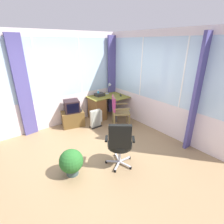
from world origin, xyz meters
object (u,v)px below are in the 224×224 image
space_heater (96,118)px  potted_plant (71,162)px  desk_lamp (110,87)px  paper_tray (100,95)px  wooden_armchair (117,108)px  office_chair (120,142)px  spray_bottle (98,93)px  tv_remote (121,95)px  tv_on_stand (73,115)px  desk (98,107)px

space_heater → potted_plant: (-1.47, -1.42, 0.01)m
space_heater → desk_lamp: bearing=31.6°
paper_tray → potted_plant: size_ratio=0.56×
wooden_armchair → potted_plant: wooden_armchair is taller
wooden_armchair → space_heater: wooden_armchair is taller
paper_tray → space_heater: (-0.52, -0.58, -0.51)m
desk_lamp → wooden_armchair: 1.08m
office_chair → spray_bottle: bearing=65.8°
desk_lamp → space_heater: 1.31m
tv_remote → potted_plant: tv_remote is taller
space_heater → potted_plant: bearing=-136.0°
wooden_armchair → tv_on_stand: bearing=140.7°
spray_bottle → desk_lamp: bearing=-8.1°
spray_bottle → paper_tray: bearing=-73.5°
desk → space_heater: 0.64m
desk_lamp → tv_on_stand: (-1.45, -0.07, -0.63)m
spray_bottle → potted_plant: (-1.97, -2.05, -0.56)m
tv_remote → spray_bottle: 0.75m
space_heater → tv_remote: bearing=8.8°
desk_lamp → desk: bearing=-170.5°
tv_remote → office_chair: office_chair is taller
desk → desk_lamp: (0.53, 0.09, 0.59)m
wooden_armchair → space_heater: 0.70m
desk_lamp → tv_on_stand: bearing=-177.1°
desk → spray_bottle: spray_bottle is taller
tv_remote → spray_bottle: (-0.58, 0.47, 0.09)m
tv_on_stand → tv_remote: bearing=-11.7°
potted_plant → tv_remote: bearing=31.8°
tv_remote → space_heater: size_ratio=0.27×
desk_lamp → spray_bottle: size_ratio=1.78×
desk_lamp → office_chair: bearing=-122.7°
desk_lamp → potted_plant: 3.19m
desk → tv_on_stand: 0.92m
office_chair → tv_remote: bearing=49.5°
office_chair → wooden_armchair: bearing=52.9°
spray_bottle → paper_tray: 0.08m
wooden_armchair → tv_remote: bearing=41.6°
potted_plant → office_chair: bearing=-23.4°
spray_bottle → tv_on_stand: bearing=-172.5°
desk_lamp → tv_remote: desk_lamp is taller
paper_tray → tv_remote: bearing=-36.1°
wooden_armchair → tv_on_stand: (-1.03, 0.84, -0.24)m
spray_bottle → space_heater: size_ratio=0.40×
spray_bottle → tv_on_stand: (-1.02, -0.13, -0.48)m
tv_remote → tv_on_stand: (-1.61, 0.33, -0.39)m
space_heater → tv_on_stand: bearing=136.0°
desk → potted_plant: 2.66m
tv_on_stand → office_chair: bearing=-91.7°
desk_lamp → tv_on_stand: desk_lamp is taller
desk → tv_remote: bearing=-24.7°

